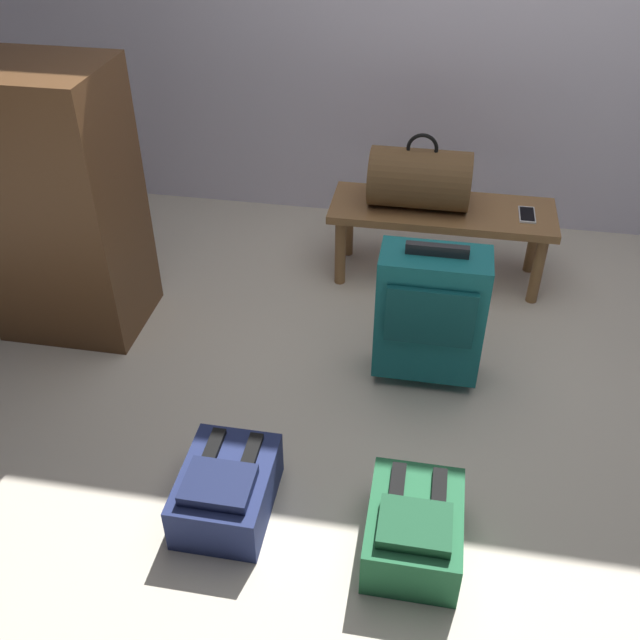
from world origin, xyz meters
TOP-DOWN VIEW (x-y plane):
  - ground_plane at (0.00, 0.00)m, footprint 6.60×6.60m
  - bench at (-0.02, 0.98)m, footprint 1.00×0.36m
  - duffel_bag_brown at (-0.13, 0.98)m, footprint 0.44×0.26m
  - cell_phone at (0.35, 0.96)m, footprint 0.07×0.14m
  - suitcase_upright_teal at (-0.03, 0.24)m, footprint 0.40×0.23m
  - backpack_navy at (-0.61, -0.52)m, footprint 0.28×0.38m
  - backpack_green at (-0.01, -0.57)m, footprint 0.28×0.38m
  - side_cabinet at (-1.52, 0.37)m, footprint 0.56×0.44m

SIDE VIEW (x-z plane):
  - ground_plane at x=0.00m, z-range 0.00..0.00m
  - backpack_navy at x=-0.61m, z-range -0.01..0.20m
  - backpack_green at x=-0.01m, z-range -0.01..0.20m
  - suitcase_upright_teal at x=-0.03m, z-range 0.01..0.61m
  - bench at x=-0.02m, z-range 0.13..0.49m
  - cell_phone at x=0.35m, z-range 0.36..0.37m
  - duffel_bag_brown at x=-0.13m, z-range 0.33..0.67m
  - side_cabinet at x=-1.52m, z-range 0.00..1.10m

